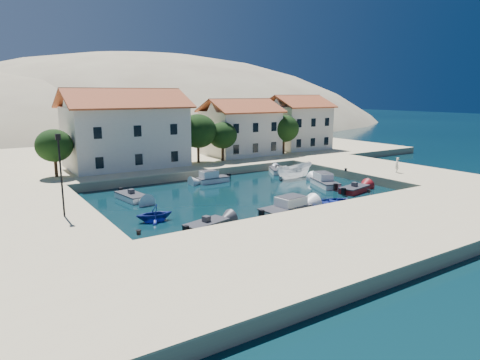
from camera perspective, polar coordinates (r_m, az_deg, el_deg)
name	(u,v)px	position (r m, az deg, el deg)	size (l,w,h in m)	color
ground	(310,218)	(35.83, 9.31, -5.07)	(400.00, 400.00, 0.00)	black
quay_south	(368,232)	(31.72, 16.67, -6.65)	(52.00, 12.00, 1.00)	beige
quay_east	(378,171)	(57.05, 17.89, 1.21)	(11.00, 20.00, 1.00)	beige
quay_west	(39,219)	(36.81, -25.18, -4.78)	(8.00, 20.00, 1.00)	beige
quay_north	(156,156)	(68.82, -11.11, 3.22)	(80.00, 36.00, 1.00)	beige
hills	(116,189)	(158.82, -16.18, -1.18)	(254.00, 176.00, 99.00)	#9B8669
building_left	(125,127)	(56.17, -15.08, 6.81)	(14.70, 9.45, 9.70)	silver
building_mid	(240,126)	(64.93, 0.04, 7.15)	(10.50, 8.40, 8.30)	silver
building_right	(297,122)	(72.90, 7.61, 7.72)	(9.45, 8.40, 8.80)	silver
trees	(208,133)	(58.09, -4.27, 6.23)	(37.30, 5.30, 6.45)	#382314
lamppost	(60,167)	(34.20, -22.82, 1.56)	(0.35, 0.25, 6.22)	black
bollards	(305,192)	(40.13, 8.63, -1.56)	(29.36, 9.56, 0.30)	black
motorboat_grey_sw	(206,226)	(32.57, -4.50, -6.10)	(3.87, 2.53, 1.25)	#36363B
cabin_cruiser_south	(285,208)	(36.84, 6.08, -3.75)	(4.96, 2.57, 1.60)	white
rowboat_south	(331,207)	(39.82, 12.06, -3.50)	(3.37, 4.72, 0.98)	navy
motorboat_red_se	(354,189)	(46.10, 15.00, -1.22)	(3.99, 2.45, 1.25)	maroon
cabin_cruiser_east	(325,182)	(48.41, 11.29, -0.24)	(3.14, 4.75, 1.60)	white
boat_east	(294,178)	(52.27, 7.20, 0.22)	(1.96, 5.20, 2.01)	white
motorboat_white_ne	(277,171)	(55.59, 5.00, 1.25)	(3.11, 3.94, 1.25)	white
rowboat_west	(154,221)	(35.33, -11.33, -5.38)	(2.51, 2.91, 1.53)	navy
motorboat_white_west	(131,197)	(42.68, -14.27, -2.19)	(2.28, 4.15, 1.25)	white
cabin_cruiser_north	(213,178)	(49.56, -3.64, 0.24)	(3.76, 1.64, 1.60)	white
pedestrian	(397,165)	(53.28, 20.18, 1.90)	(0.65, 0.43, 1.80)	silver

